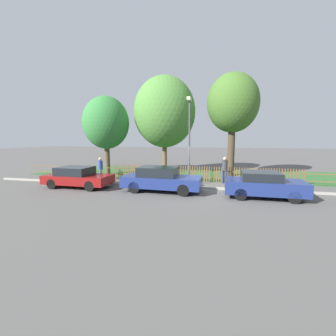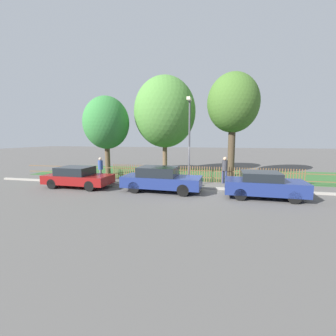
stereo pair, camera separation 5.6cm
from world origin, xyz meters
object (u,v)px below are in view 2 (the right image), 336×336
Objects in this scene: pedestrian_by_lamp at (101,168)px; street_lamp at (189,131)px; pedestrian_near_fence at (225,169)px; covered_motorcycle at (167,174)px; parked_car_navy_estate at (263,185)px; tree_mid_park at (233,104)px; parked_car_silver_hatchback at (78,177)px; parked_car_black_saloon at (161,179)px; tree_nearest_kerb at (106,123)px; tree_behind_motorcycle at (165,112)px.

street_lamp is (6.37, -0.58, 2.48)m from pedestrian_by_lamp.
street_lamp reaches higher than pedestrian_near_fence.
parked_car_navy_estate is at bearing -25.29° from covered_motorcycle.
tree_mid_park reaches higher than street_lamp.
parked_car_black_saloon reaches higher than parked_car_silver_hatchback.
covered_motorcycle is 7.44m from tree_nearest_kerb.
tree_nearest_kerb is at bearing 141.71° from parked_car_black_saloon.
parked_car_black_saloon is 8.48m from tree_nearest_kerb.
street_lamp reaches higher than covered_motorcycle.
tree_mid_park is at bearing 35.13° from parked_car_silver_hatchback.
tree_nearest_kerb is 4.91m from tree_behind_motorcycle.
parked_car_silver_hatchback is at bearing -165.37° from street_lamp.
tree_nearest_kerb is (-5.79, 3.00, 3.58)m from covered_motorcycle.
tree_nearest_kerb reaches higher than pedestrian_near_fence.
tree_mid_park is (-1.25, 6.51, 4.97)m from parked_car_navy_estate.
covered_motorcycle is 1.17× the size of pedestrian_by_lamp.
street_lamp is (1.37, 1.68, 2.70)m from parked_car_black_saloon.
street_lamp reaches higher than parked_car_silver_hatchback.
tree_nearest_kerb is 10.18m from pedestrian_near_fence.
covered_motorcycle is (-5.48, 2.23, -0.01)m from parked_car_navy_estate.
pedestrian_near_fence is at bearing 42.93° from parked_car_black_saloon.
tree_behind_motorcycle is (4.54, 1.60, 0.92)m from tree_nearest_kerb.
tree_behind_motorcycle is 5.89m from street_lamp.
parked_car_silver_hatchback is at bearing 61.87° from pedestrian_near_fence.
tree_behind_motorcycle is 5.51m from tree_mid_park.
tree_nearest_kerb is 10.20m from tree_mid_park.
tree_behind_motorcycle reaches higher than pedestrian_near_fence.
street_lamp is at bearing -16.08° from covered_motorcycle.
covered_motorcycle is at bearing -134.71° from tree_mid_park.
parked_car_silver_hatchback is 2.47× the size of pedestrian_by_lamp.
parked_car_black_saloon is at bearing -129.24° from street_lamp.
parked_car_black_saloon is at bearing 83.03° from pedestrian_near_fence.
tree_mid_park reaches higher than pedestrian_near_fence.
parked_car_silver_hatchback is 6.24m from tree_nearest_kerb.
parked_car_black_saloon is 1.15× the size of parked_car_navy_estate.
parked_car_black_saloon is at bearing -91.07° from covered_motorcycle.
pedestrian_by_lamp is at bearing -156.27° from tree_mid_park.
pedestrian_near_fence is at bearing 13.28° from covered_motorcycle.
covered_motorcycle is 4.94m from pedestrian_by_lamp.
street_lamp is (6.64, 1.73, 2.77)m from parked_car_silver_hatchback.
parked_car_navy_estate is at bearing -79.14° from tree_mid_park.
tree_mid_park is at bearing -3.41° from tree_behind_motorcycle.
tree_nearest_kerb is 0.79× the size of tree_behind_motorcycle.
parked_car_silver_hatchback is 9.42m from pedestrian_near_fence.
parked_car_black_saloon is 0.56× the size of tree_mid_park.
covered_motorcycle is 0.24× the size of tree_mid_park.
parked_car_black_saloon is 5.49m from pedestrian_by_lamp.
pedestrian_by_lamp is at bearing 173.98° from covered_motorcycle.
covered_motorcycle is at bearing 58.74° from pedestrian_near_fence.
street_lamp is at bearing 53.00° from parked_car_black_saloon.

